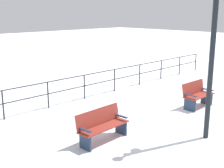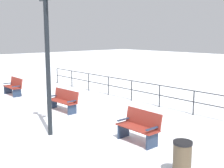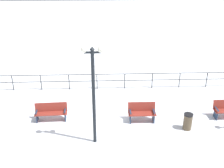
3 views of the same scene
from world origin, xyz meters
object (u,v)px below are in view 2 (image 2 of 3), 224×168
at_px(bench_nearest, 14,86).
at_px(trash_bin, 182,159).
at_px(bench_third, 139,127).
at_px(lamppost_middle, 47,45).
at_px(bench_second, 64,100).

relative_size(bench_nearest, trash_bin, 1.72).
bearing_deg(bench_third, lamppost_middle, -53.96).
xyz_separation_m(bench_third, lamppost_middle, (1.65, -2.33, 2.40)).
height_order(bench_second, trash_bin, bench_second).
bearing_deg(bench_nearest, trash_bin, 86.54).
relative_size(bench_nearest, lamppost_middle, 0.32).
distance_m(lamppost_middle, trash_bin, 5.12).
relative_size(lamppost_middle, trash_bin, 5.38).
relative_size(bench_second, lamppost_middle, 0.37).
bearing_deg(bench_third, bench_second, -92.57).
xyz_separation_m(bench_third, trash_bin, (0.83, 2.09, -0.06)).
xyz_separation_m(bench_second, trash_bin, (1.09, 6.65, -0.05)).
relative_size(bench_nearest, bench_third, 1.03).
relative_size(bench_second, bench_third, 1.18).
bearing_deg(bench_third, trash_bin, 68.93).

